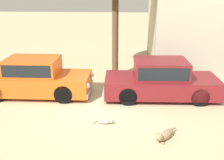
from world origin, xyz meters
TOP-DOWN VIEW (x-y plane):
  - ground_plane at (0.00, 0.00)m, footprint 80.00×80.00m
  - parked_sedan_nearest at (-2.49, 0.90)m, footprint 4.35×1.77m
  - parked_sedan_second at (2.30, 1.00)m, footprint 4.38×1.95m
  - stray_dog_spotted at (2.13, -2.15)m, footprint 0.70×0.93m
  - stray_cat at (0.43, -1.34)m, footprint 0.65×0.22m

SIDE VIEW (x-z plane):
  - ground_plane at x=0.00m, z-range 0.00..0.00m
  - stray_cat at x=0.43m, z-range -0.01..0.15m
  - stray_dog_spotted at x=2.13m, z-range -0.04..0.32m
  - parked_sedan_second at x=2.30m, z-range -0.01..1.43m
  - parked_sedan_nearest at x=-2.49m, z-range -0.01..1.44m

